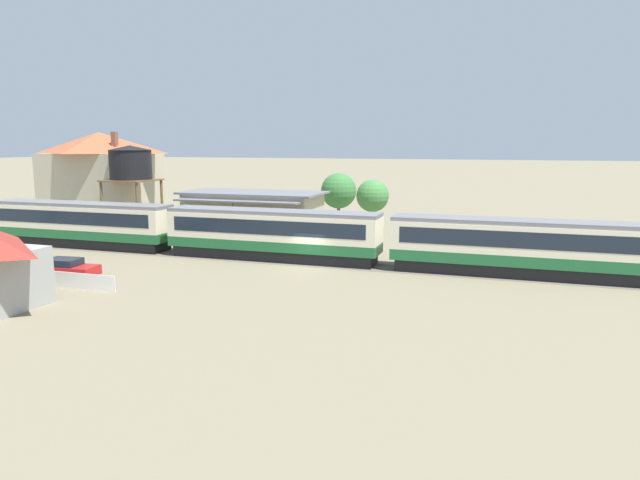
% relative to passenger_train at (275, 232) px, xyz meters
% --- Properties ---
extents(ground_plane, '(600.00, 600.00, 0.00)m').
position_rel_passenger_train_xyz_m(ground_plane, '(3.42, -1.87, -2.25)').
color(ground_plane, '#7A7056').
extents(passenger_train, '(55.38, 2.98, 4.05)m').
position_rel_passenger_train_xyz_m(passenger_train, '(0.00, 0.00, 0.00)').
color(passenger_train, '#1E6033').
rests_on(passenger_train, ground_plane).
extents(railway_track, '(117.02, 3.60, 0.04)m').
position_rel_passenger_train_xyz_m(railway_track, '(-5.05, -0.00, -2.24)').
color(railway_track, '#665B51').
rests_on(railway_track, ground_plane).
extents(station_building, '(14.08, 7.86, 4.57)m').
position_rel_passenger_train_xyz_m(station_building, '(-6.45, 9.82, 0.07)').
color(station_building, '#BCB293').
rests_on(station_building, ground_plane).
extents(station_house_terracotta_roof, '(13.08, 8.49, 10.59)m').
position_rel_passenger_train_xyz_m(station_house_terracotta_roof, '(-27.57, 13.58, 3.20)').
color(station_house_terracotta_roof, '#BCB293').
rests_on(station_house_terracotta_roof, ground_plane).
extents(water_tower, '(4.88, 4.88, 9.12)m').
position_rel_passenger_train_xyz_m(water_tower, '(-20.53, 9.66, 4.89)').
color(water_tower, brown).
rests_on(water_tower, ground_plane).
extents(parked_car_red, '(4.65, 2.27, 1.34)m').
position_rel_passenger_train_xyz_m(parked_car_red, '(-11.71, -10.29, -1.61)').
color(parked_car_red, red).
rests_on(parked_car_red, ground_plane).
extents(yard_tree_0, '(3.41, 3.41, 5.61)m').
position_rel_passenger_train_xyz_m(yard_tree_0, '(4.27, 16.25, 1.64)').
color(yard_tree_0, '#4C3823').
rests_on(yard_tree_0, ground_plane).
extents(yard_tree_2, '(4.17, 4.17, 5.89)m').
position_rel_passenger_train_xyz_m(yard_tree_2, '(-1.26, 22.52, 1.54)').
color(yard_tree_2, brown).
rests_on(yard_tree_2, ground_plane).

